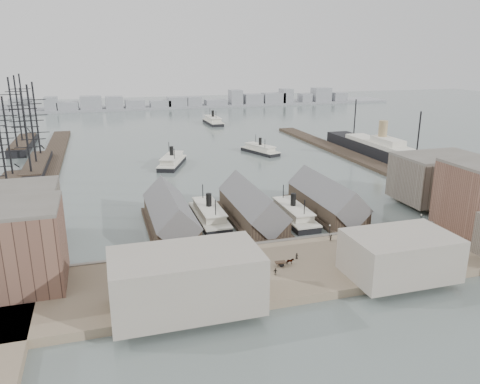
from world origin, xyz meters
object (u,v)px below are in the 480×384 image
object	(u,v)px
tram	(459,225)
horse_cart_center	(287,262)
horse_cart_left	(140,273)
ferry_docked_west	(209,214)
ocean_steamer	(381,150)
horse_cart_right	(370,251)

from	to	relation	value
tram	horse_cart_center	xyz separation A→B (m)	(-56.20, -6.44, -1.12)
horse_cart_center	horse_cart_left	bearing A→B (deg)	87.37
tram	horse_cart_left	size ratio (longest dim) A/B	2.34
ferry_docked_west	tram	xyz separation A→B (m)	(66.25, -34.30, 1.62)
ferry_docked_west	ocean_steamer	bearing A→B (deg)	31.86
tram	horse_cart_center	distance (m)	56.58
horse_cart_center	tram	bearing A→B (deg)	-78.94
tram	horse_cart_center	world-z (taller)	tram
ferry_docked_west	tram	bearing A→B (deg)	-27.38
ferry_docked_west	horse_cart_left	distance (m)	44.07
tram	horse_cart_left	bearing A→B (deg)	172.52
ocean_steamer	horse_cart_left	world-z (taller)	ocean_steamer
horse_cart_left	horse_cart_center	bearing A→B (deg)	-101.34
ferry_docked_west	horse_cart_right	xyz separation A→B (m)	(32.91, -41.06, 0.52)
horse_cart_left	horse_cart_right	size ratio (longest dim) A/B	1.00
ocean_steamer	horse_cart_left	size ratio (longest dim) A/B	20.27
ocean_steamer	tram	xyz separation A→B (m)	(-38.75, -99.56, -0.12)
horse_cart_left	horse_cart_right	bearing A→B (deg)	-98.83
horse_cart_left	ferry_docked_west	bearing A→B (deg)	-38.57
ferry_docked_west	horse_cart_right	distance (m)	52.62
tram	horse_cart_left	world-z (taller)	tram
horse_cart_left	horse_cart_center	distance (m)	35.20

